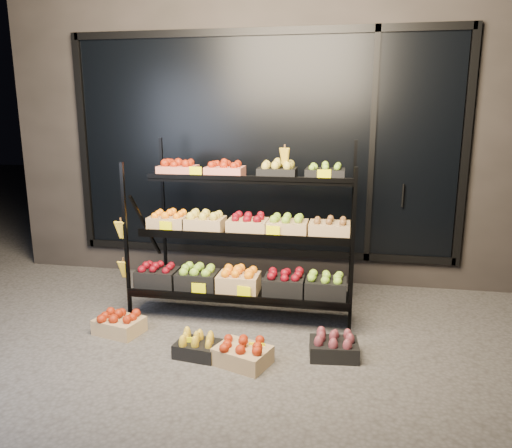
% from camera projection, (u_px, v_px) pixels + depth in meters
% --- Properties ---
extents(ground, '(24.00, 24.00, 0.00)m').
position_uv_depth(ground, '(231.00, 336.00, 4.40)').
color(ground, '#514F4C').
rests_on(ground, ground).
extents(building, '(6.00, 2.08, 3.50)m').
position_uv_depth(building, '(275.00, 126.00, 6.49)').
color(building, '#2D2826').
rests_on(building, ground).
extents(display_rack, '(2.18, 1.02, 1.71)m').
position_uv_depth(display_rack, '(243.00, 234.00, 4.80)').
color(display_rack, black).
rests_on(display_rack, ground).
extents(tag_floor_a, '(0.13, 0.01, 0.12)m').
position_uv_depth(tag_floor_a, '(191.00, 349.00, 4.05)').
color(tag_floor_a, '#FCFB00').
rests_on(tag_floor_a, ground).
extents(tag_floor_b, '(0.13, 0.01, 0.12)m').
position_uv_depth(tag_floor_b, '(257.00, 355.00, 3.95)').
color(tag_floor_b, '#FCFB00').
rests_on(tag_floor_b, ground).
extents(floor_crate_left, '(0.46, 0.38, 0.20)m').
position_uv_depth(floor_crate_left, '(119.00, 323.00, 4.46)').
color(floor_crate_left, tan).
rests_on(floor_crate_left, ground).
extents(floor_crate_midleft, '(0.37, 0.30, 0.18)m').
position_uv_depth(floor_crate_midleft, '(198.00, 346.00, 4.04)').
color(floor_crate_midleft, black).
rests_on(floor_crate_midleft, ground).
extents(floor_crate_midright, '(0.49, 0.42, 0.21)m').
position_uv_depth(floor_crate_midright, '(243.00, 353.00, 3.91)').
color(floor_crate_midright, tan).
rests_on(floor_crate_midright, ground).
extents(floor_crate_right, '(0.41, 0.32, 0.20)m').
position_uv_depth(floor_crate_right, '(334.00, 346.00, 4.02)').
color(floor_crate_right, black).
rests_on(floor_crate_right, ground).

